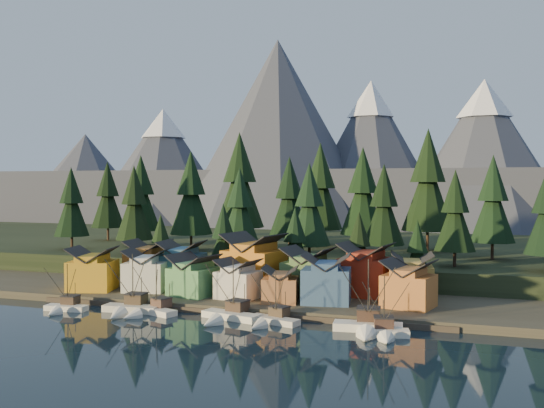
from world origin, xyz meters
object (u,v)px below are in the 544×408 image
(boat_6, at_px, (385,324))
(boat_3, at_px, (227,309))
(boat_1, at_px, (128,301))
(house_back_0, at_px, (148,261))
(boat_0, at_px, (63,301))
(house_back_1, at_px, (182,263))
(boat_5, at_px, (368,318))
(boat_2, at_px, (149,305))
(boat_4, at_px, (270,314))
(house_front_0, at_px, (93,268))
(house_front_1, at_px, (146,269))

(boat_6, bearing_deg, boat_3, 161.89)
(boat_1, height_order, house_back_0, house_back_0)
(boat_0, relative_size, house_back_0, 1.00)
(boat_6, height_order, house_back_1, house_back_1)
(boat_1, height_order, boat_5, boat_5)
(boat_1, relative_size, boat_6, 1.14)
(boat_2, relative_size, boat_4, 1.04)
(boat_1, relative_size, boat_2, 1.12)
(boat_0, distance_m, boat_3, 32.12)
(boat_0, distance_m, house_back_0, 26.09)
(boat_0, height_order, boat_1, boat_1)
(house_front_0, bearing_deg, house_front_1, -0.12)
(boat_0, bearing_deg, house_front_0, 98.63)
(boat_2, xyz_separation_m, house_front_0, (-20.14, 11.37, 4.38))
(boat_0, xyz_separation_m, house_back_1, (12.73, 23.49, 4.85))
(boat_2, xyz_separation_m, boat_6, (43.26, -2.60, 0.29))
(boat_0, height_order, boat_3, boat_3)
(boat_3, distance_m, house_front_1, 28.30)
(boat_5, bearing_deg, house_back_1, 147.84)
(boat_1, relative_size, boat_4, 1.16)
(boat_2, relative_size, boat_5, 0.83)
(house_back_1, bearing_deg, boat_2, -85.96)
(boat_0, height_order, house_front_1, house_front_1)
(boat_1, xyz_separation_m, boat_2, (4.31, 0.15, -0.36))
(boat_0, relative_size, house_front_1, 0.98)
(house_front_1, xyz_separation_m, house_back_1, (5.05, 6.58, 0.68))
(boat_1, xyz_separation_m, boat_6, (47.57, -2.45, -0.08))
(boat_2, bearing_deg, boat_4, 19.70)
(boat_4, height_order, house_front_0, house_front_0)
(boat_2, relative_size, boat_6, 1.02)
(boat_5, distance_m, house_back_1, 49.13)
(boat_1, bearing_deg, house_front_0, 139.88)
(boat_2, distance_m, house_back_0, 26.81)
(boat_5, bearing_deg, boat_2, 172.88)
(boat_4, relative_size, house_front_1, 1.03)
(boat_2, height_order, boat_5, boat_5)
(boat_5, distance_m, house_front_0, 61.59)
(boat_2, height_order, boat_6, boat_6)
(boat_4, bearing_deg, boat_0, -160.33)
(boat_1, bearing_deg, boat_6, -7.01)
(boat_0, distance_m, boat_1, 12.62)
(boat_1, distance_m, house_back_1, 21.40)
(boat_1, relative_size, boat_3, 0.98)
(house_back_0, bearing_deg, boat_4, -38.23)
(boat_5, relative_size, house_back_1, 1.30)
(boat_6, xyz_separation_m, house_front_1, (-52.23, 16.79, 3.92))
(boat_1, height_order, house_front_0, boat_1)
(boat_1, relative_size, house_back_1, 1.21)
(boat_2, height_order, house_back_1, house_back_1)
(boat_1, bearing_deg, boat_0, -172.29)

